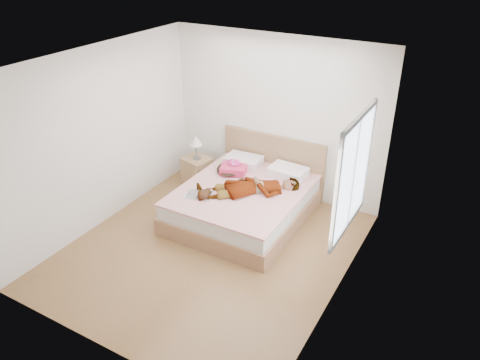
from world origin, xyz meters
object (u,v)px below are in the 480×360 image
Objects in this scene: woman at (250,185)px; bed at (246,199)px; magazine at (199,195)px; nightstand at (197,170)px; towel at (234,168)px; phone at (234,162)px; plush_toy at (204,194)px; coffee_mug at (228,188)px.

bed is (-0.12, 0.11, -0.34)m from woman.
nightstand is at bearing 125.72° from magazine.
nightstand is (-1.17, 0.40, 0.03)m from bed.
woman is 1.42m from nightstand.
woman reaches higher than towel.
phone is 0.05× the size of bed.
nightstand reaches higher than towel.
bed reaches higher than woman.
woman is at bearing 39.32° from magazine.
woman is 0.69m from plush_toy.
woman reaches higher than phone.
magazine is 1.87× the size of plush_toy.
plush_toy is (-0.35, -0.61, 0.30)m from bed.
bed is at bearing -18.89° from nightstand.
coffee_mug is 0.15× the size of nightstand.
coffee_mug is (-0.16, -0.26, 0.29)m from bed.
phone is at bearing 84.81° from magazine.
phone is 0.21× the size of towel.
phone is at bearing -167.91° from woman.
bed is 0.78m from magazine.
bed is 8.10× the size of plush_toy.
bed reaches higher than coffee_mug.
phone is 0.10× the size of nightstand.
nightstand reaches higher than magazine.
towel is (-0.39, 0.29, 0.32)m from bed.
magazine is at bearing -94.88° from towel.
towel is 3.38× the size of coffee_mug.
nightstand is at bearing 172.21° from towel.
plush_toy is (-0.47, -0.50, -0.04)m from woman.
woman is 3.22× the size of magazine.
woman is at bearing 27.77° from coffee_mug.
nightstand reaches higher than woman.
plush_toy is at bearing -50.95° from nightstand.
bed is (0.38, -0.29, -0.42)m from phone.
bed is 1.23m from nightstand.
coffee_mug reaches higher than magazine.
phone is 0.60m from coffee_mug.
phone is 0.70× the size of coffee_mug.
coffee_mug is at bearing -101.48° from woman.
nightstand is (-1.00, 0.66, -0.25)m from coffee_mug.
woman is at bearing 47.01° from plush_toy.
bed is at bearing -37.18° from towel.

